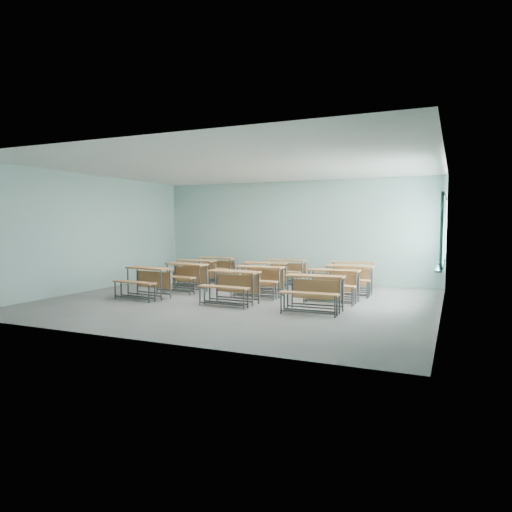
# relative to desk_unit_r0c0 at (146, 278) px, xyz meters

# --- Properties ---
(room) EXTENTS (9.04, 8.04, 3.24)m
(room) POSITION_rel_desk_unit_r0c0_xyz_m (2.37, 0.62, 1.09)
(room) COLOR slate
(room) RESTS_ON ground
(desk_unit_r0c0) EXTENTS (1.31, 0.96, 0.76)m
(desk_unit_r0c0) POSITION_rel_desk_unit_r0c0_xyz_m (0.00, 0.00, 0.00)
(desk_unit_r0c0) COLOR #AA6E3D
(desk_unit_r0c0) RESTS_ON ground
(desk_unit_r0c1) EXTENTS (1.25, 0.87, 0.76)m
(desk_unit_r0c1) POSITION_rel_desk_unit_r0c0_xyz_m (2.33, 0.11, 0.00)
(desk_unit_r0c1) COLOR #AA6E3D
(desk_unit_r0c1) RESTS_ON ground
(desk_unit_r0c2) EXTENTS (1.24, 0.84, 0.76)m
(desk_unit_r0c2) POSITION_rel_desk_unit_r0c0_xyz_m (4.33, -0.03, 0.00)
(desk_unit_r0c2) COLOR #AA6E3D
(desk_unit_r0c2) RESTS_ON ground
(desk_unit_r1c0) EXTENTS (1.30, 0.95, 0.76)m
(desk_unit_r1c0) POSITION_rel_desk_unit_r0c0_xyz_m (0.26, 1.36, 0.00)
(desk_unit_r1c0) COLOR #AA6E3D
(desk_unit_r1c0) RESTS_ON ground
(desk_unit_r1c1) EXTENTS (1.26, 0.88, 0.76)m
(desk_unit_r1c1) POSITION_rel_desk_unit_r0c0_xyz_m (2.46, 1.38, 0.00)
(desk_unit_r1c1) COLOR #AA6E3D
(desk_unit_r1c1) RESTS_ON ground
(desk_unit_r1c2) EXTENTS (1.23, 0.83, 0.76)m
(desk_unit_r1c2) POSITION_rel_desk_unit_r0c0_xyz_m (4.39, 1.30, 0.00)
(desk_unit_r1c2) COLOR #AA6E3D
(desk_unit_r1c2) RESTS_ON ground
(desk_unit_r2c0) EXTENTS (1.24, 0.85, 0.76)m
(desk_unit_r2c0) POSITION_rel_desk_unit_r0c0_xyz_m (-0.11, 2.49, 0.00)
(desk_unit_r2c0) COLOR #AA6E3D
(desk_unit_r2c0) RESTS_ON ground
(desk_unit_r2c1) EXTENTS (1.31, 0.96, 0.76)m
(desk_unit_r2c1) POSITION_rel_desk_unit_r0c0_xyz_m (2.13, 2.55, 0.00)
(desk_unit_r2c1) COLOR #AA6E3D
(desk_unit_r2c1) RESTS_ON ground
(desk_unit_r2c2) EXTENTS (1.23, 0.83, 0.76)m
(desk_unit_r2c2) POSITION_rel_desk_unit_r0c0_xyz_m (4.51, 2.53, 0.00)
(desk_unit_r2c2) COLOR #AA6E3D
(desk_unit_r2c2) RESTS_ON ground
(desk_unit_r3c0) EXTENTS (1.23, 0.84, 0.76)m
(desk_unit_r3c0) POSITION_rel_desk_unit_r0c0_xyz_m (-0.08, 3.72, 0.00)
(desk_unit_r3c0) COLOR #AA6E3D
(desk_unit_r3c0) RESTS_ON ground
(desk_unit_r3c1) EXTENTS (1.24, 0.84, 0.76)m
(desk_unit_r3c1) POSITION_rel_desk_unit_r0c0_xyz_m (2.31, 3.74, 0.00)
(desk_unit_r3c1) COLOR #AA6E3D
(desk_unit_r3c1) RESTS_ON ground
(desk_unit_r3c2) EXTENTS (1.31, 0.97, 0.76)m
(desk_unit_r3c2) POSITION_rel_desk_unit_r0c0_xyz_m (4.36, 3.72, 0.00)
(desk_unit_r3c2) COLOR #AA6E3D
(desk_unit_r3c2) RESTS_ON ground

